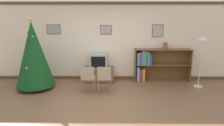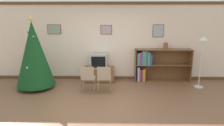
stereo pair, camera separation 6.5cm
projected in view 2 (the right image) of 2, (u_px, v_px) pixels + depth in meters
name	position (u px, v px, depth m)	size (l,w,h in m)	color
ground_plane	(102.00, 107.00, 4.98)	(24.00, 24.00, 0.00)	brown
wall_back	(106.00, 42.00, 6.99)	(8.81, 0.11, 2.70)	silver
christmas_tree	(34.00, 54.00, 6.10)	(1.17, 1.17, 2.18)	maroon
tv_console	(99.00, 74.00, 6.94)	(1.04, 0.50, 0.49)	brown
television	(99.00, 61.00, 6.82)	(0.57, 0.49, 0.48)	#9E9E99
folding_chair_left	(88.00, 78.00, 5.81)	(0.40, 0.40, 0.82)	tan
folding_chair_right	(104.00, 78.00, 5.80)	(0.40, 0.40, 0.82)	tan
bookshelf	(153.00, 65.00, 6.90)	(1.91, 0.36, 1.13)	brown
vase	(166.00, 46.00, 6.75)	(0.15, 0.15, 0.22)	brown
standing_lamp	(202.00, 49.00, 6.13)	(0.28, 0.28, 1.62)	silver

